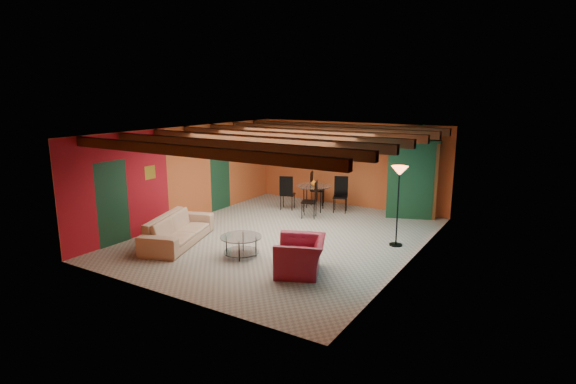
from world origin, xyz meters
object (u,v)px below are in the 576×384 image
Objects in this scene: sofa at (178,229)px; floor_lamp at (398,206)px; potted_plant at (417,133)px; vase at (314,173)px; coffee_table at (241,246)px; dining_table at (314,193)px; armchair at (301,256)px; armoire at (414,180)px.

floor_lamp is at bearing -79.64° from sofa.
sofa is at bearing -127.48° from potted_plant.
floor_lamp is 3.72× the size of potted_plant.
potted_plant reaches higher than vase.
sofa is 4.54× the size of potted_plant.
potted_plant is at bearing -56.69° from sofa.
floor_lamp is (4.62, 2.62, 0.63)m from sofa.
vase is (-0.53, 4.43, 0.96)m from coffee_table.
sofa is 2.54× the size of coffee_table.
potted_plant is (2.83, 0.94, 1.94)m from dining_table.
coffee_table is at bearing -113.15° from potted_plant.
vase is at bearing -178.51° from armchair.
vase is at bearing -35.77° from sofa.
vase is (-3.28, 1.88, 0.23)m from floor_lamp.
armoire is (4.17, 5.44, 0.77)m from sofa.
potted_plant is at bearing 149.15° from armchair.
armchair is at bearing -64.74° from vase.
coffee_table is at bearing -137.08° from floor_lamp.
vase reaches higher than dining_table.
vase is (-2.83, -0.94, 0.09)m from armoire.
floor_lamp is (2.75, 2.55, 0.74)m from coffee_table.
armoire reaches higher than coffee_table.
floor_lamp is (1.13, 2.68, 0.61)m from armchair.
dining_table is at bearing 0.00° from vase.
vase is at bearing 96.87° from coffee_table.
dining_table reaches higher than armchair.
armchair is 2.12× the size of potted_plant.
dining_table is at bearing -178.51° from armchair.
coffee_table is at bearing -83.13° from dining_table.
vase is (-2.15, 4.55, 0.84)m from armchair.
armchair is at bearing -97.08° from potted_plant.
dining_table is at bearing 96.87° from coffee_table.
potted_plant is at bearing 18.31° from dining_table.
armoire reaches higher than dining_table.
dining_table is 4.03× the size of potted_plant.
sofa reaches higher than coffee_table.
floor_lamp is at bearing -29.80° from dining_table.
armchair is 5.11m from vase.
armchair is 0.57× the size of floor_lamp.
armoire reaches higher than sofa.
sofa is at bearing -150.43° from floor_lamp.
potted_plant is (4.17, 5.44, 2.15)m from sofa.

